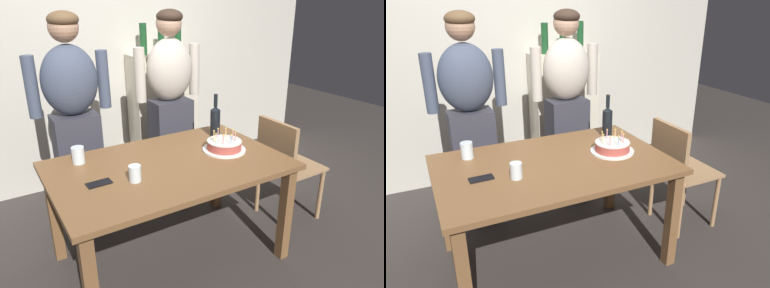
# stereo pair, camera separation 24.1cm
# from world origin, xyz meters

# --- Properties ---
(ground_plane) EXTENTS (10.00, 10.00, 0.00)m
(ground_plane) POSITION_xyz_m (0.00, 0.00, 0.00)
(ground_plane) COLOR #332D2B
(back_wall) EXTENTS (5.20, 0.10, 2.60)m
(back_wall) POSITION_xyz_m (0.00, 1.55, 1.30)
(back_wall) COLOR beige
(back_wall) RESTS_ON ground_plane
(dining_table) EXTENTS (1.50, 0.96, 0.74)m
(dining_table) POSITION_xyz_m (0.00, 0.00, 0.64)
(dining_table) COLOR brown
(dining_table) RESTS_ON ground_plane
(birthday_cake) EXTENTS (0.30, 0.30, 0.15)m
(birthday_cake) POSITION_xyz_m (0.43, -0.01, 0.78)
(birthday_cake) COLOR white
(birthday_cake) RESTS_ON dining_table
(water_glass_near) EXTENTS (0.08, 0.08, 0.11)m
(water_glass_near) POSITION_xyz_m (-0.49, 0.31, 0.80)
(water_glass_near) COLOR silver
(water_glass_near) RESTS_ON dining_table
(water_glass_far) EXTENTS (0.07, 0.07, 0.10)m
(water_glass_far) POSITION_xyz_m (-0.28, -0.11, 0.79)
(water_glass_far) COLOR silver
(water_glass_far) RESTS_ON dining_table
(wine_bottle) EXTENTS (0.08, 0.08, 0.33)m
(wine_bottle) POSITION_xyz_m (0.55, 0.27, 0.87)
(wine_bottle) COLOR black
(wine_bottle) RESTS_ON dining_table
(cell_phone) EXTENTS (0.15, 0.08, 0.01)m
(cell_phone) POSITION_xyz_m (-0.48, -0.04, 0.74)
(cell_phone) COLOR black
(cell_phone) RESTS_ON dining_table
(person_man_bearded) EXTENTS (0.61, 0.27, 1.66)m
(person_man_bearded) POSITION_xyz_m (-0.38, 0.80, 0.87)
(person_man_bearded) COLOR #33333D
(person_man_bearded) RESTS_ON ground_plane
(person_woman_cardigan) EXTENTS (0.61, 0.27, 1.66)m
(person_woman_cardigan) POSITION_xyz_m (0.45, 0.80, 0.87)
(person_woman_cardigan) COLOR #33333D
(person_woman_cardigan) RESTS_ON ground_plane
(dining_chair) EXTENTS (0.42, 0.42, 0.87)m
(dining_chair) POSITION_xyz_m (1.02, -0.03, 0.52)
(dining_chair) COLOR #A37A51
(dining_chair) RESTS_ON ground_plane
(shelf_cabinet) EXTENTS (0.66, 0.30, 1.53)m
(shelf_cabinet) POSITION_xyz_m (0.65, 1.33, 0.63)
(shelf_cabinet) COLOR beige
(shelf_cabinet) RESTS_ON ground_plane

